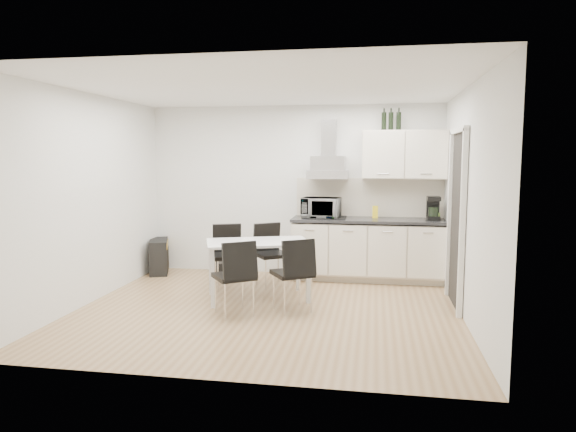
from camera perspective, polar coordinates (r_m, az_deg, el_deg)
name	(u,v)px	position (r m, az deg, el deg)	size (l,w,h in m)	color
ground	(268,309)	(6.24, -2.28, -10.34)	(4.50, 4.50, 0.00)	#A4845D
wall_back	(294,191)	(7.96, 0.65, 2.84)	(4.50, 0.10, 2.60)	white
wall_front	(214,223)	(4.07, -8.17, -0.74)	(4.50, 0.10, 2.60)	white
wall_left	(90,199)	(6.83, -21.15, 1.80)	(0.10, 4.00, 2.60)	white
wall_right	(468,204)	(5.95, 19.37, 1.24)	(0.10, 4.00, 2.60)	white
ceiling	(267,88)	(6.03, -2.39, 14.05)	(4.50, 4.50, 0.00)	white
doorway	(456,221)	(6.51, 18.13, -0.51)	(0.08, 1.04, 2.10)	white
kitchenette	(370,224)	(7.64, 9.13, -0.93)	(2.22, 0.64, 2.52)	beige
dining_table	(258,248)	(6.57, -3.37, -3.59)	(1.45, 1.12, 0.75)	white
chair_far_left	(229,257)	(7.18, -6.60, -4.53)	(0.44, 0.50, 0.88)	black
chair_far_right	(272,255)	(7.24, -1.77, -4.39)	(0.44, 0.50, 0.88)	black
chair_near_left	(234,277)	(5.97, -6.02, -6.78)	(0.44, 0.50, 0.88)	black
chair_near_right	(292,274)	(6.09, 0.47, -6.49)	(0.44, 0.50, 0.88)	black
guitar_amp	(159,256)	(8.35, -14.15, -4.35)	(0.48, 0.69, 0.53)	black
floor_speaker	(222,262)	(8.27, -7.35, -5.08)	(0.19, 0.17, 0.31)	black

